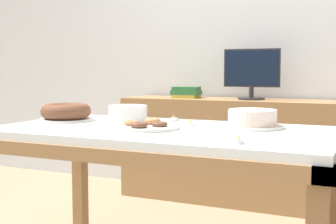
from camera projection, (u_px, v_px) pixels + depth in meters
The scene contains 12 objects.
wall_back at pixel (258, 34), 3.74m from camera, with size 8.00×0.10×2.60m, color silver.
dining_table at pixel (164, 148), 2.20m from camera, with size 1.61×0.87×0.74m.
sideboard at pixel (246, 151), 3.55m from camera, with size 1.94×0.44×0.79m.
computer_monitor at pixel (252, 74), 3.48m from camera, with size 0.42×0.20×0.38m.
book_stack at pixel (186, 92), 3.71m from camera, with size 0.23×0.19×0.09m.
cake_chocolate_round at pixel (252, 119), 2.20m from camera, with size 0.29×0.29×0.09m.
cake_golden_bundt at pixel (66, 112), 2.50m from camera, with size 0.28×0.28×0.09m.
pastry_platter at pixel (145, 126), 2.18m from camera, with size 0.32×0.32×0.04m.
plate_stack at pixel (128, 113), 2.54m from camera, with size 0.21×0.21×0.08m.
tealight_near_front at pixel (239, 141), 1.73m from camera, with size 0.04×0.04×0.04m.
tealight_right_edge at pixel (191, 124), 2.27m from camera, with size 0.04×0.04×0.04m.
tealight_left_edge at pixel (174, 119), 2.50m from camera, with size 0.04×0.04×0.04m.
Camera 1 is at (0.92, -1.97, 1.02)m, focal length 50.00 mm.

